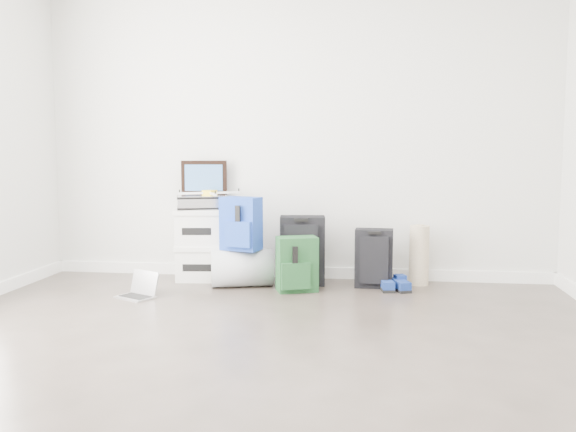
# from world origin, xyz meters

# --- Properties ---
(ground) EXTENTS (5.00, 5.00, 0.00)m
(ground) POSITION_xyz_m (0.00, 0.00, 0.00)
(ground) COLOR #342D26
(ground) RESTS_ON ground
(room_envelope) EXTENTS (4.52, 5.02, 2.71)m
(room_envelope) POSITION_xyz_m (0.00, 0.02, 1.72)
(room_envelope) COLOR silver
(room_envelope) RESTS_ON ground
(boxes_stack) EXTENTS (0.48, 0.40, 0.63)m
(boxes_stack) POSITION_xyz_m (-0.81, 2.29, 0.32)
(boxes_stack) COLOR silver
(boxes_stack) RESTS_ON ground
(briefcase) EXTENTS (0.48, 0.41, 0.12)m
(briefcase) POSITION_xyz_m (-0.81, 2.29, 0.69)
(briefcase) COLOR #B2B2B7
(briefcase) RESTS_ON boxes_stack
(painting) EXTENTS (0.40, 0.09, 0.30)m
(painting) POSITION_xyz_m (-0.81, 2.39, 0.90)
(painting) COLOR black
(painting) RESTS_ON briefcase
(drone) EXTENTS (0.50, 0.50, 0.05)m
(drone) POSITION_xyz_m (-0.73, 2.27, 0.77)
(drone) COLOR yellow
(drone) RESTS_ON briefcase
(duffel_bag) EXTENTS (0.58, 0.44, 0.32)m
(duffel_bag) POSITION_xyz_m (-0.40, 2.07, 0.16)
(duffel_bag) COLOR #919599
(duffel_bag) RESTS_ON ground
(blue_backpack) EXTENTS (0.35, 0.30, 0.44)m
(blue_backpack) POSITION_xyz_m (-0.40, 2.03, 0.53)
(blue_backpack) COLOR #1947A6
(blue_backpack) RESTS_ON duffel_bag
(large_suitcase) EXTENTS (0.40, 0.28, 0.58)m
(large_suitcase) POSITION_xyz_m (0.09, 2.21, 0.29)
(large_suitcase) COLOR black
(large_suitcase) RESTS_ON ground
(green_backpack) EXTENTS (0.36, 0.32, 0.44)m
(green_backpack) POSITION_xyz_m (0.08, 1.94, 0.21)
(green_backpack) COLOR #163D1B
(green_backpack) RESTS_ON ground
(carry_on) EXTENTS (0.32, 0.22, 0.49)m
(carry_on) POSITION_xyz_m (0.70, 2.18, 0.24)
(carry_on) COLOR black
(carry_on) RESTS_ON ground
(shoes) EXTENTS (0.27, 0.27, 0.08)m
(shoes) POSITION_xyz_m (0.86, 2.09, 0.04)
(shoes) COLOR black
(shoes) RESTS_ON ground
(rolled_rug) EXTENTS (0.17, 0.17, 0.51)m
(rolled_rug) POSITION_xyz_m (1.08, 2.33, 0.25)
(rolled_rug) COLOR tan
(rolled_rug) RESTS_ON ground
(laptop) EXTENTS (0.34, 0.31, 0.20)m
(laptop) POSITION_xyz_m (-1.12, 1.59, 0.05)
(laptop) COLOR silver
(laptop) RESTS_ON ground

